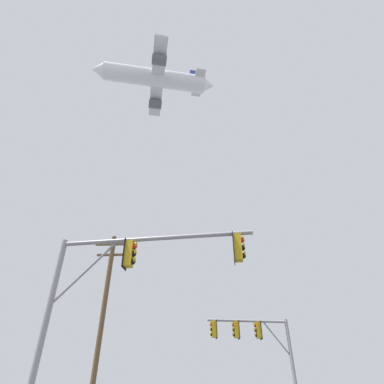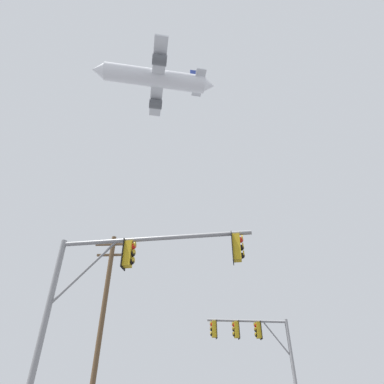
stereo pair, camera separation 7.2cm
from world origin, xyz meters
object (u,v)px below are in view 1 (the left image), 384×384
Objects in this scene: utility_pole at (102,318)px; signal_pole_near at (121,281)px; signal_pole_far at (257,343)px; airplane at (155,78)px.

signal_pole_near is at bearing -69.68° from utility_pole.
signal_pole_far is 0.58× the size of utility_pole.
signal_pole_far is at bearing 17.78° from utility_pole.
airplane is (-11.77, 17.33, 48.52)m from signal_pole_far.
airplane is at bearing 98.66° from utility_pole.
airplane is (-3.06, 20.12, 47.62)m from utility_pole.
utility_pole is at bearing -81.34° from airplane.
utility_pole is 0.45× the size of airplane.
signal_pole_near is 8.45m from utility_pole.
utility_pole is (-2.93, 7.91, 0.53)m from signal_pole_near.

